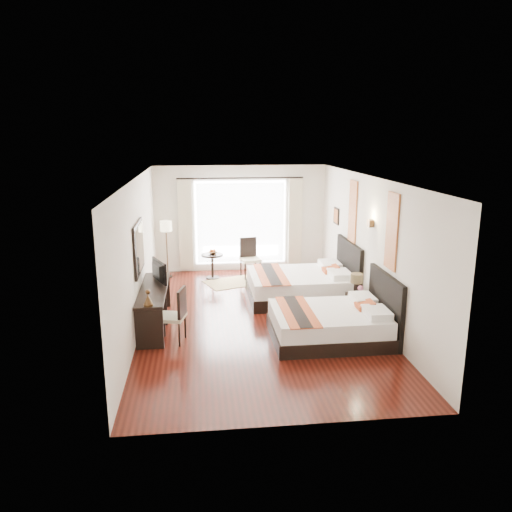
{
  "coord_description": "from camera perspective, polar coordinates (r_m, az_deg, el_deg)",
  "views": [
    {
      "loc": [
        -1.09,
        -9.29,
        3.61
      ],
      "look_at": [
        0.04,
        0.5,
        1.18
      ],
      "focal_mm": 35.0,
      "sensor_mm": 36.0,
      "label": 1
    }
  ],
  "objects": [
    {
      "name": "wall_window",
      "position": [
        13.27,
        -1.79,
        4.29
      ],
      "size": [
        4.5,
        0.01,
        2.8
      ],
      "primitive_type": "cube",
      "color": "silver",
      "rests_on": "floor"
    },
    {
      "name": "bed_far",
      "position": [
        11.16,
        5.4,
        -3.27
      ],
      "size": [
        2.28,
        1.78,
        1.29
      ],
      "color": "black",
      "rests_on": "floor"
    },
    {
      "name": "wall_desk",
      "position": [
        9.62,
        -13.29,
        0.22
      ],
      "size": [
        0.01,
        7.5,
        2.8
      ],
      "primitive_type": "cube",
      "color": "silver",
      "rests_on": "floor"
    },
    {
      "name": "vase",
      "position": [
        10.0,
        11.83,
        -4.12
      ],
      "size": [
        0.17,
        0.17,
        0.14
      ],
      "primitive_type": "imported",
      "rotation": [
        0.0,
        0.0,
        0.33
      ],
      "color": "black",
      "rests_on": "nightstand"
    },
    {
      "name": "jute_rug",
      "position": [
        12.41,
        -2.55,
        -3.02
      ],
      "size": [
        1.57,
        1.33,
        0.01
      ],
      "primitive_type": "cube",
      "rotation": [
        0.0,
        0.0,
        0.36
      ],
      "color": "tan",
      "rests_on": "floor"
    },
    {
      "name": "floor",
      "position": [
        10.03,
        0.1,
        -7.24
      ],
      "size": [
        4.5,
        7.5,
        0.01
      ],
      "primitive_type": "cube",
      "color": "#350F09",
      "rests_on": "ground"
    },
    {
      "name": "drape_left",
      "position": [
        13.14,
        -8.07,
        3.52
      ],
      "size": [
        0.35,
        0.14,
        2.35
      ],
      "primitive_type": "cube",
      "color": "#BFB594",
      "rests_on": "floor"
    },
    {
      "name": "nightstand",
      "position": [
        10.24,
        11.55,
        -5.67
      ],
      "size": [
        0.39,
        0.49,
        0.47
      ],
      "primitive_type": "cube",
      "color": "black",
      "rests_on": "floor"
    },
    {
      "name": "art_panel_near",
      "position": [
        8.98,
        15.26,
        2.73
      ],
      "size": [
        0.03,
        0.5,
        1.35
      ],
      "primitive_type": "cube",
      "color": "maroon",
      "rests_on": "wall_headboard"
    },
    {
      "name": "console_desk",
      "position": [
        9.77,
        -11.54,
        -5.73
      ],
      "size": [
        0.5,
        2.2,
        0.76
      ],
      "primitive_type": "cube",
      "color": "black",
      "rests_on": "floor"
    },
    {
      "name": "bed_near",
      "position": [
        9.13,
        8.87,
        -7.52
      ],
      "size": [
        2.1,
        1.63,
        1.18
      ],
      "color": "black",
      "rests_on": "floor"
    },
    {
      "name": "fruit_bowl",
      "position": [
        12.65,
        -4.97,
        0.35
      ],
      "size": [
        0.29,
        0.29,
        0.05
      ],
      "primitive_type": "imported",
      "rotation": [
        0.0,
        0.0,
        0.39
      ],
      "color": "#4E291C",
      "rests_on": "side_table"
    },
    {
      "name": "sheer_curtain",
      "position": [
        13.21,
        -1.76,
        3.8
      ],
      "size": [
        2.3,
        0.02,
        2.1
      ],
      "primitive_type": "cube",
      "color": "white",
      "rests_on": "wall_window"
    },
    {
      "name": "art_panel_far",
      "position": [
        11.07,
        10.99,
        5.0
      ],
      "size": [
        0.03,
        0.5,
        1.35
      ],
      "primitive_type": "cube",
      "color": "maroon",
      "rests_on": "wall_headboard"
    },
    {
      "name": "side_table",
      "position": [
        12.73,
        -5.0,
        -1.17
      ],
      "size": [
        0.55,
        0.55,
        0.63
      ],
      "primitive_type": "cylinder",
      "color": "black",
      "rests_on": "floor"
    },
    {
      "name": "window_glass",
      "position": [
        13.27,
        -1.78,
        3.85
      ],
      "size": [
        2.4,
        0.02,
        2.2
      ],
      "primitive_type": "cube",
      "color": "white",
      "rests_on": "wall_window"
    },
    {
      "name": "mirror_frame",
      "position": [
        9.48,
        -13.27,
        0.95
      ],
      "size": [
        0.04,
        1.25,
        0.95
      ],
      "primitive_type": "cube",
      "color": "black",
      "rests_on": "wall_desk"
    },
    {
      "name": "floor_lamp",
      "position": [
        12.77,
        -10.24,
        2.94
      ],
      "size": [
        0.3,
        0.3,
        1.47
      ],
      "color": "black",
      "rests_on": "floor"
    },
    {
      "name": "wall_sconce",
      "position": [
        9.87,
        12.97,
        3.66
      ],
      "size": [
        0.1,
        0.14,
        0.14
      ],
      "primitive_type": "cube",
      "color": "#432C17",
      "rests_on": "wall_headboard"
    },
    {
      "name": "desk_chair",
      "position": [
        9.02,
        -9.49,
        -7.84
      ],
      "size": [
        0.56,
        0.56,
        0.99
      ],
      "rotation": [
        0.0,
        0.0,
        2.9
      ],
      "color": "#B6AE8C",
      "rests_on": "floor"
    },
    {
      "name": "drape_right",
      "position": [
        13.38,
        4.47,
        3.81
      ],
      "size": [
        0.35,
        0.14,
        2.35
      ],
      "primitive_type": "cube",
      "color": "#BFB594",
      "rests_on": "floor"
    },
    {
      "name": "wall_headboard",
      "position": [
        10.12,
        12.83,
        0.91
      ],
      "size": [
        0.01,
        7.5,
        2.8
      ],
      "primitive_type": "cube",
      "color": "silver",
      "rests_on": "floor"
    },
    {
      "name": "wall_entry",
      "position": [
        6.07,
        4.27,
        -7.51
      ],
      "size": [
        4.5,
        0.01,
        2.8
      ],
      "primitive_type": "cube",
      "color": "silver",
      "rests_on": "floor"
    },
    {
      "name": "ceiling",
      "position": [
        9.39,
        0.11,
        8.87
      ],
      "size": [
        4.5,
        7.5,
        0.02
      ],
      "primitive_type": "cube",
      "color": "white",
      "rests_on": "wall_headboard"
    },
    {
      "name": "window_chair",
      "position": [
        12.78,
        -0.67,
        -1.1
      ],
      "size": [
        0.55,
        0.55,
        1.01
      ],
      "rotation": [
        0.0,
        0.0,
        -1.38
      ],
      "color": "#B6AE8C",
      "rests_on": "floor"
    },
    {
      "name": "mirror_glass",
      "position": [
        9.47,
        -13.12,
        0.95
      ],
      "size": [
        0.01,
        1.12,
        0.82
      ],
      "primitive_type": "cube",
      "color": "white",
      "rests_on": "mirror_frame"
    },
    {
      "name": "television",
      "position": [
        9.99,
        -11.4,
        -1.73
      ],
      "size": [
        0.38,
        0.72,
        0.43
      ],
      "primitive_type": "imported",
      "rotation": [
        0.0,
        0.0,
        1.97
      ],
      "color": "black",
      "rests_on": "console_desk"
    },
    {
      "name": "bronze_figurine",
      "position": [
        8.67,
        -12.24,
        -4.8
      ],
      "size": [
        0.22,
        0.22,
        0.25
      ],
      "primitive_type": null,
      "rotation": [
        0.0,
        0.0,
        -0.36
      ],
      "color": "#432C17",
      "rests_on": "console_desk"
    },
    {
      "name": "table_lamp",
      "position": [
        10.14,
        11.44,
        -2.68
      ],
      "size": [
        0.25,
        0.25,
        0.39
      ],
      "color": "black",
      "rests_on": "nightstand"
    }
  ]
}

